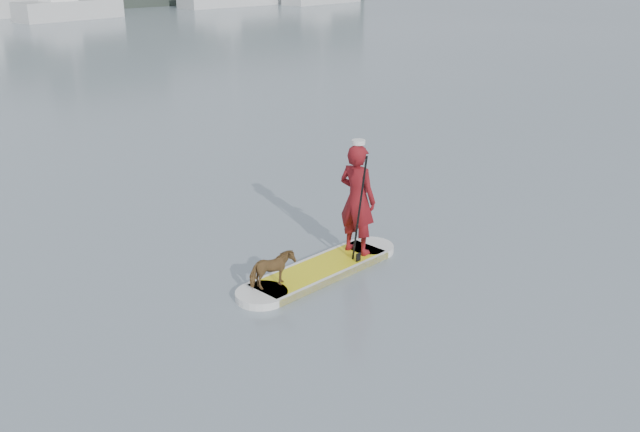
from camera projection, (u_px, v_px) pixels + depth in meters
ground at (260, 245)px, 12.65m from camera, size 140.00×140.00×0.00m
paddleboard at (320, 270)px, 11.53m from camera, size 3.27×1.16×0.12m
paddler at (357, 199)px, 11.76m from camera, size 0.60×0.77×1.88m
white_cap at (358, 142)px, 11.41m from camera, size 0.22×0.22×0.07m
dog at (272, 270)px, 10.72m from camera, size 0.72×0.40×0.58m
paddle at (359, 223)px, 11.47m from camera, size 0.10×0.30×2.00m
sailboat_e at (68, 8)px, 51.11m from camera, size 7.91×3.97×10.98m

